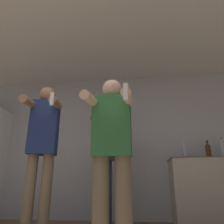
{
  "coord_description": "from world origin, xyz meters",
  "views": [
    {
      "loc": [
        0.67,
        -1.06,
        0.51
      ],
      "look_at": [
        0.43,
        0.93,
        1.21
      ],
      "focal_mm": 35.0,
      "sensor_mm": 36.0,
      "label": 1
    }
  ],
  "objects_px": {
    "bottle_tall_gin": "(185,151)",
    "bottle_dark_rum": "(223,150)",
    "person_spectator_back": "(114,150)",
    "person_man_side": "(42,142)",
    "bottle_short_whiskey": "(208,151)",
    "person_woman_foreground": "(112,148)"
  },
  "relations": [
    {
      "from": "bottle_dark_rum",
      "to": "person_spectator_back",
      "type": "xyz_separation_m",
      "value": [
        -1.65,
        -0.42,
        -0.03
      ]
    },
    {
      "from": "bottle_tall_gin",
      "to": "person_spectator_back",
      "type": "bearing_deg",
      "value": -158.73
    },
    {
      "from": "bottle_short_whiskey",
      "to": "person_woman_foreground",
      "type": "xyz_separation_m",
      "value": [
        -1.32,
        -1.6,
        -0.2
      ]
    },
    {
      "from": "bottle_short_whiskey",
      "to": "person_man_side",
      "type": "height_order",
      "value": "person_man_side"
    },
    {
      "from": "bottle_tall_gin",
      "to": "person_spectator_back",
      "type": "xyz_separation_m",
      "value": [
        -1.08,
        -0.42,
        -0.03
      ]
    },
    {
      "from": "bottle_tall_gin",
      "to": "person_woman_foreground",
      "type": "distance_m",
      "value": 1.88
    },
    {
      "from": "bottle_tall_gin",
      "to": "person_woman_foreground",
      "type": "relative_size",
      "value": 0.2
    },
    {
      "from": "bottle_tall_gin",
      "to": "bottle_dark_rum",
      "type": "relative_size",
      "value": 0.97
    },
    {
      "from": "bottle_short_whiskey",
      "to": "person_woman_foreground",
      "type": "distance_m",
      "value": 2.09
    },
    {
      "from": "bottle_short_whiskey",
      "to": "person_woman_foreground",
      "type": "bearing_deg",
      "value": -129.57
    },
    {
      "from": "person_man_side",
      "to": "bottle_short_whiskey",
      "type": "bearing_deg",
      "value": 28.24
    },
    {
      "from": "bottle_tall_gin",
      "to": "person_spectator_back",
      "type": "relative_size",
      "value": 0.18
    },
    {
      "from": "bottle_short_whiskey",
      "to": "bottle_tall_gin",
      "type": "distance_m",
      "value": 0.36
    },
    {
      "from": "bottle_short_whiskey",
      "to": "person_man_side",
      "type": "xyz_separation_m",
      "value": [
        -2.19,
        -1.18,
        -0.04
      ]
    },
    {
      "from": "bottle_tall_gin",
      "to": "person_man_side",
      "type": "relative_size",
      "value": 0.18
    },
    {
      "from": "person_spectator_back",
      "to": "person_man_side",
      "type": "bearing_deg",
      "value": -135.06
    },
    {
      "from": "bottle_short_whiskey",
      "to": "person_spectator_back",
      "type": "relative_size",
      "value": 0.16
    },
    {
      "from": "bottle_tall_gin",
      "to": "person_man_side",
      "type": "bearing_deg",
      "value": -147.34
    },
    {
      "from": "bottle_short_whiskey",
      "to": "person_man_side",
      "type": "distance_m",
      "value": 2.49
    },
    {
      "from": "bottle_short_whiskey",
      "to": "person_man_side",
      "type": "bearing_deg",
      "value": -151.76
    },
    {
      "from": "person_woman_foreground",
      "to": "person_spectator_back",
      "type": "xyz_separation_m",
      "value": [
        -0.11,
        1.18,
        0.18
      ]
    },
    {
      "from": "person_man_side",
      "to": "person_woman_foreground",
      "type": "bearing_deg",
      "value": -25.89
    }
  ]
}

